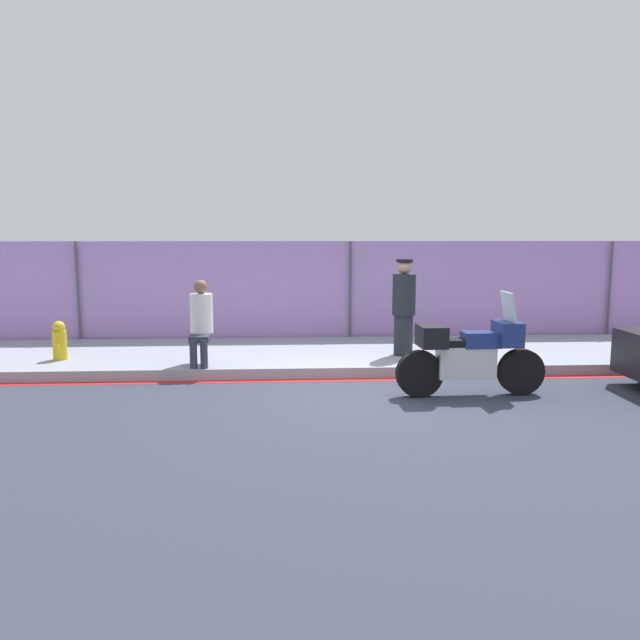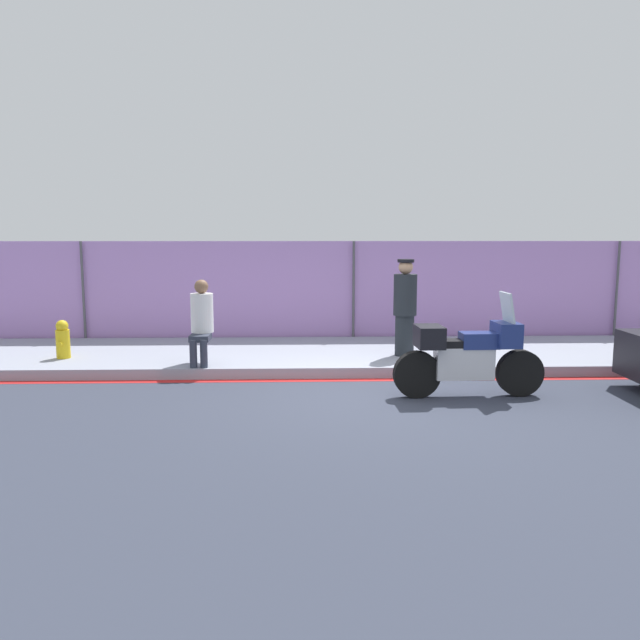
{
  "view_description": "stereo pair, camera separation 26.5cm",
  "coord_description": "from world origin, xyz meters",
  "px_view_note": "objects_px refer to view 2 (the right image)",
  "views": [
    {
      "loc": [
        -1.34,
        -8.48,
        2.29
      ],
      "look_at": [
        -0.76,
        1.59,
        0.87
      ],
      "focal_mm": 35.0,
      "sensor_mm": 36.0,
      "label": 1
    },
    {
      "loc": [
        -1.07,
        -8.5,
        2.29
      ],
      "look_at": [
        -0.76,
        1.59,
        0.87
      ],
      "focal_mm": 35.0,
      "sensor_mm": 36.0,
      "label": 2
    }
  ],
  "objects_px": {
    "person_seated_on_curb": "(201,317)",
    "fire_hydrant": "(63,339)",
    "officer_standing": "(405,307)",
    "motorcycle": "(468,355)"
  },
  "relations": [
    {
      "from": "person_seated_on_curb",
      "to": "fire_hydrant",
      "type": "relative_size",
      "value": 2.08
    },
    {
      "from": "person_seated_on_curb",
      "to": "fire_hydrant",
      "type": "distance_m",
      "value": 2.51
    },
    {
      "from": "officer_standing",
      "to": "fire_hydrant",
      "type": "height_order",
      "value": "officer_standing"
    },
    {
      "from": "officer_standing",
      "to": "motorcycle",
      "type": "bearing_deg",
      "value": -75.88
    },
    {
      "from": "officer_standing",
      "to": "person_seated_on_curb",
      "type": "xyz_separation_m",
      "value": [
        -3.41,
        -0.52,
        -0.09
      ]
    },
    {
      "from": "motorcycle",
      "to": "fire_hydrant",
      "type": "distance_m",
      "value": 6.7
    },
    {
      "from": "motorcycle",
      "to": "fire_hydrant",
      "type": "bearing_deg",
      "value": 160.18
    },
    {
      "from": "motorcycle",
      "to": "person_seated_on_curb",
      "type": "bearing_deg",
      "value": 155.98
    },
    {
      "from": "officer_standing",
      "to": "fire_hydrant",
      "type": "distance_m",
      "value": 5.86
    },
    {
      "from": "officer_standing",
      "to": "person_seated_on_curb",
      "type": "distance_m",
      "value": 3.45
    }
  ]
}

